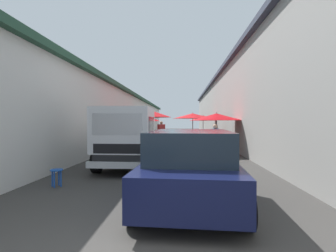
# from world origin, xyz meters

# --- Properties ---
(ground) EXTENTS (90.00, 90.00, 0.00)m
(ground) POSITION_xyz_m (13.50, 0.00, 0.00)
(ground) COLOR #3D3A38
(building_left_whitewash) EXTENTS (49.80, 7.50, 3.97)m
(building_left_whitewash) POSITION_xyz_m (15.75, 6.95, 1.99)
(building_left_whitewash) COLOR silver
(building_left_whitewash) RESTS_ON ground
(building_right_concrete) EXTENTS (49.80, 7.50, 5.45)m
(building_right_concrete) POSITION_xyz_m (15.75, -6.95, 2.73)
(building_right_concrete) COLOR gray
(building_right_concrete) RESTS_ON ground
(fruit_stall_far_left) EXTENTS (2.69, 2.69, 2.28)m
(fruit_stall_far_left) POSITION_xyz_m (14.88, -1.28, 1.83)
(fruit_stall_far_left) COLOR #9E9EA3
(fruit_stall_far_left) RESTS_ON ground
(fruit_stall_mid_lane) EXTENTS (2.63, 2.63, 2.14)m
(fruit_stall_mid_lane) POSITION_xyz_m (10.96, -2.33, 1.65)
(fruit_stall_mid_lane) COLOR #9E9EA3
(fruit_stall_mid_lane) RESTS_ON ground
(fruit_stall_near_left) EXTENTS (2.32, 2.32, 2.25)m
(fruit_stall_near_left) POSITION_xyz_m (19.47, -2.39, 1.75)
(fruit_stall_near_left) COLOR #9E9EA3
(fruit_stall_near_left) RESTS_ON ground
(fruit_stall_near_right) EXTENTS (2.49, 2.49, 2.36)m
(fruit_stall_near_right) POSITION_xyz_m (11.37, 1.26, 1.90)
(fruit_stall_near_right) COLOR #9E9EA3
(fruit_stall_near_right) RESTS_ON ground
(fruit_stall_far_right) EXTENTS (2.45, 2.45, 2.21)m
(fruit_stall_far_right) POSITION_xyz_m (16.47, 2.32, 1.69)
(fruit_stall_far_right) COLOR #9E9EA3
(fruit_stall_far_right) RESTS_ON ground
(hatchback_car) EXTENTS (3.99, 2.09, 1.45)m
(hatchback_car) POSITION_xyz_m (3.09, -0.75, 0.74)
(hatchback_car) COLOR #0F1438
(hatchback_car) RESTS_ON ground
(delivery_truck) EXTENTS (4.95, 2.03, 2.08)m
(delivery_truck) POSITION_xyz_m (6.41, 1.25, 1.04)
(delivery_truck) COLOR black
(delivery_truck) RESTS_ON ground
(vendor_by_crates) EXTENTS (0.44, 0.56, 1.68)m
(vendor_by_crates) POSITION_xyz_m (15.97, 0.95, 0.97)
(vendor_by_crates) COLOR #232328
(vendor_by_crates) RESTS_ON ground
(vendor_in_shade) EXTENTS (0.53, 0.41, 1.52)m
(vendor_in_shade) POSITION_xyz_m (9.46, -2.08, 0.87)
(vendor_in_shade) COLOR #232328
(vendor_in_shade) RESTS_ON ground
(parked_scooter) EXTENTS (1.69, 0.32, 1.14)m
(parked_scooter) POSITION_xyz_m (14.24, 1.76, 0.45)
(parked_scooter) COLOR black
(parked_scooter) RESTS_ON ground
(plastic_stool) EXTENTS (0.30, 0.30, 0.43)m
(plastic_stool) POSITION_xyz_m (4.02, 2.56, 0.33)
(plastic_stool) COLOR #194CB2
(plastic_stool) RESTS_ON ground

